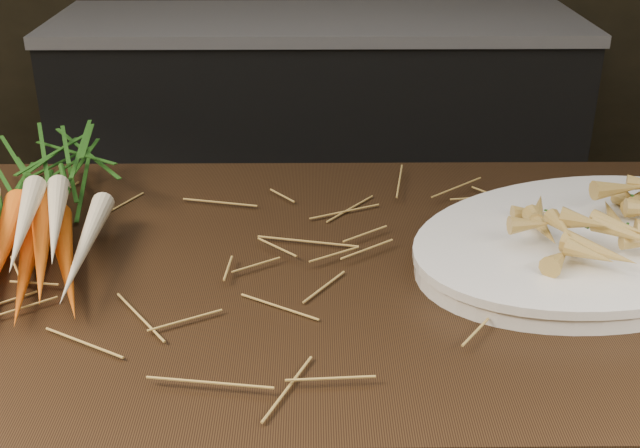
# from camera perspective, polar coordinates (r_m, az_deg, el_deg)

# --- Properties ---
(back_counter) EXTENTS (1.82, 0.62, 0.84)m
(back_counter) POSITION_cam_1_polar(r_m,az_deg,el_deg) (2.95, -0.16, 6.55)
(back_counter) COLOR black
(back_counter) RESTS_ON ground
(straw_bedding) EXTENTS (1.40, 0.60, 0.02)m
(straw_bedding) POSITION_cam_1_polar(r_m,az_deg,el_deg) (1.07, -15.69, -2.28)
(straw_bedding) COLOR olive
(straw_bedding) RESTS_ON main_counter
(root_veg_bunch) EXTENTS (0.28, 0.54, 0.10)m
(root_veg_bunch) POSITION_cam_1_polar(r_m,az_deg,el_deg) (1.17, -19.72, 1.70)
(root_veg_bunch) COLOR #CC4F00
(root_veg_bunch) RESTS_ON main_counter
(serving_platter) EXTENTS (0.61, 0.53, 0.03)m
(serving_platter) POSITION_cam_1_polar(r_m,az_deg,el_deg) (1.11, 19.11, -1.47)
(serving_platter) COLOR white
(serving_platter) RESTS_ON main_counter
(roasted_veg_heap) EXTENTS (0.31, 0.27, 0.06)m
(roasted_veg_heap) POSITION_cam_1_polar(r_m,az_deg,el_deg) (1.09, 19.43, 0.52)
(roasted_veg_heap) COLOR olive
(roasted_veg_heap) RESTS_ON serving_platter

